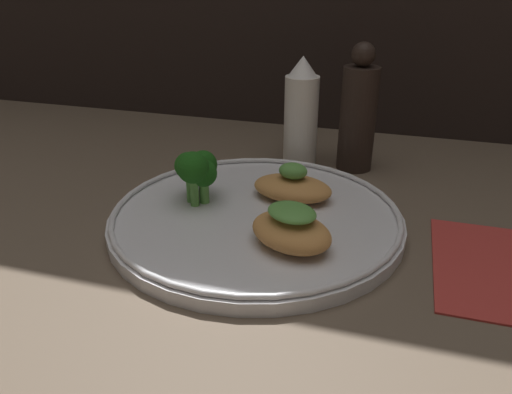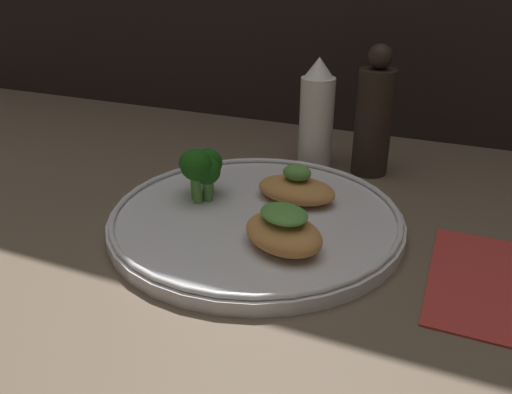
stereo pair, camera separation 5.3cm
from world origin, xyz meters
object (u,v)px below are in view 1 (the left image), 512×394
sauce_bottle (301,114)px  pepper_grinder (358,114)px  plate (256,217)px  broccoli_bunch (196,169)px

sauce_bottle → pepper_grinder: (7.76, 0.00, 0.56)cm
plate → sauce_bottle: size_ratio=2.12×
plate → sauce_bottle: 20.94cm
plate → broccoli_bunch: bearing=170.0°
broccoli_bunch → sauce_bottle: (7.88, 18.70, 1.88)cm
broccoli_bunch → sauce_bottle: 20.38cm
broccoli_bunch → sauce_bottle: size_ratio=0.42×
broccoli_bunch → pepper_grinder: pepper_grinder is taller
plate → pepper_grinder: 22.67cm
plate → broccoli_bunch: (-7.34, 1.30, 4.30)cm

